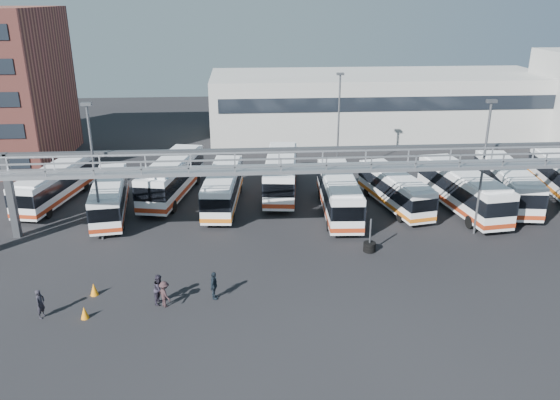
{
  "coord_description": "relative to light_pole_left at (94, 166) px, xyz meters",
  "views": [
    {
      "loc": [
        -5.59,
        -29.88,
        16.93
      ],
      "look_at": [
        -2.92,
        6.0,
        3.51
      ],
      "focal_mm": 35.0,
      "sensor_mm": 36.0,
      "label": 1
    }
  ],
  "objects": [
    {
      "name": "tire_stack",
      "position": [
        19.31,
        -3.5,
        -5.31
      ],
      "size": [
        0.87,
        0.87,
        2.49
      ],
      "color": "black",
      "rests_on": "ground"
    },
    {
      "name": "bus_2",
      "position": [
        4.24,
        8.91,
        -3.78
      ],
      "size": [
        4.97,
        11.89,
        3.52
      ],
      "rotation": [
        0.0,
        0.0,
        -0.2
      ],
      "color": "white",
      "rests_on": "ground"
    },
    {
      "name": "bus_7",
      "position": [
        28.77,
        3.78,
        -3.79
      ],
      "size": [
        4.08,
        11.75,
        3.5
      ],
      "rotation": [
        0.0,
        0.0,
        0.13
      ],
      "color": "white",
      "rests_on": "ground"
    },
    {
      "name": "bus_4",
      "position": [
        14.01,
        9.22,
        -3.78
      ],
      "size": [
        3.99,
        11.8,
        3.51
      ],
      "rotation": [
        0.0,
        0.0,
        -0.12
      ],
      "color": "white",
      "rests_on": "ground"
    },
    {
      "name": "pedestrian_d",
      "position": [
        8.61,
        -9.16,
        -4.86
      ],
      "size": [
        0.66,
        1.09,
        1.74
      ],
      "primitive_type": "imported",
      "rotation": [
        0.0,
        0.0,
        1.33
      ],
      "color": "black",
      "rests_on": "ground"
    },
    {
      "name": "gantry",
      "position": [
        16.0,
        -2.13,
        -0.22
      ],
      "size": [
        51.4,
        5.15,
        7.1
      ],
      "color": "#95989D",
      "rests_on": "ground"
    },
    {
      "name": "bus_8",
      "position": [
        33.25,
        5.21,
        -3.85
      ],
      "size": [
        4.07,
        11.44,
        3.4
      ],
      "rotation": [
        0.0,
        0.0,
        -0.13
      ],
      "color": "white",
      "rests_on": "ground"
    },
    {
      "name": "bus_3",
      "position": [
        8.83,
        6.2,
        -3.95
      ],
      "size": [
        3.43,
        10.76,
        3.21
      ],
      "rotation": [
        0.0,
        0.0,
        -0.09
      ],
      "color": "white",
      "rests_on": "ground"
    },
    {
      "name": "pedestrian_c",
      "position": [
        5.79,
        -9.82,
        -4.92
      ],
      "size": [
        1.1,
        1.19,
        1.61
      ],
      "primitive_type": "imported",
      "rotation": [
        0.0,
        0.0,
        2.22
      ],
      "color": "#2D1E20",
      "rests_on": "ground"
    },
    {
      "name": "warehouse",
      "position": [
        28.0,
        30.0,
        -1.73
      ],
      "size": [
        42.0,
        14.0,
        8.0
      ],
      "primitive_type": "cube",
      "color": "#9E9E99",
      "rests_on": "ground"
    },
    {
      "name": "pedestrian_a",
      "position": [
        -0.97,
        -10.48,
        -4.86
      ],
      "size": [
        0.56,
        0.72,
        1.73
      ],
      "primitive_type": "imported",
      "rotation": [
        0.0,
        0.0,
        1.31
      ],
      "color": "black",
      "rests_on": "ground"
    },
    {
      "name": "bus_6",
      "position": [
        23.36,
        4.94,
        -4.05
      ],
      "size": [
        4.27,
        10.23,
        3.03
      ],
      "rotation": [
        0.0,
        0.0,
        0.2
      ],
      "color": "white",
      "rests_on": "ground"
    },
    {
      "name": "bus_0",
      "position": [
        -5.75,
        8.05,
        -3.98
      ],
      "size": [
        4.44,
        10.68,
        3.16
      ],
      "rotation": [
        0.0,
        0.0,
        -0.2
      ],
      "color": "white",
      "rests_on": "ground"
    },
    {
      "name": "cone_left",
      "position": [
        1.44,
        -10.77,
        -5.37
      ],
      "size": [
        0.57,
        0.57,
        0.72
      ],
      "primitive_type": "cone",
      "rotation": [
        0.0,
        0.0,
        0.3
      ],
      "color": "orange",
      "rests_on": "ground"
    },
    {
      "name": "bus_5",
      "position": [
        18.33,
        3.81,
        -3.87
      ],
      "size": [
        3.09,
        11.19,
        3.36
      ],
      "rotation": [
        0.0,
        0.0,
        -0.05
      ],
      "color": "white",
      "rests_on": "ground"
    },
    {
      "name": "bus_1",
      "position": [
        -0.35,
        4.8,
        -4.01
      ],
      "size": [
        3.72,
        10.48,
        3.11
      ],
      "rotation": [
        0.0,
        0.0,
        0.13
      ],
      "color": "white",
      "rests_on": "ground"
    },
    {
      "name": "cone_right",
      "position": [
        1.35,
        -8.2,
        -5.34
      ],
      "size": [
        0.58,
        0.58,
        0.77
      ],
      "primitive_type": "cone",
      "rotation": [
        0.0,
        0.0,
        -0.21
      ],
      "color": "orange",
      "rests_on": "ground"
    },
    {
      "name": "light_pole_mid",
      "position": [
        28.0,
        -1.0,
        0.0
      ],
      "size": [
        0.7,
        0.35,
        10.21
      ],
      "color": "#4C4F54",
      "rests_on": "ground"
    },
    {
      "name": "light_pole_left",
      "position": [
        0.0,
        0.0,
        0.0
      ],
      "size": [
        0.7,
        0.35,
        10.21
      ],
      "color": "#4C4F54",
      "rests_on": "ground"
    },
    {
      "name": "ground",
      "position": [
        16.0,
        -8.0,
        -5.73
      ],
      "size": [
        140.0,
        140.0,
        0.0
      ],
      "primitive_type": "plane",
      "color": "black",
      "rests_on": "ground"
    },
    {
      "name": "light_pole_back",
      "position": [
        20.0,
        14.0,
        0.0
      ],
      "size": [
        0.7,
        0.35,
        10.21
      ],
      "color": "#4C4F54",
      "rests_on": "ground"
    },
    {
      "name": "pedestrian_b",
      "position": [
        5.46,
        -9.39,
        -4.81
      ],
      "size": [
        0.89,
        1.03,
        1.84
      ],
      "primitive_type": "imported",
      "rotation": [
        0.0,
        0.0,
        1.33
      ],
      "color": "#231F2C",
      "rests_on": "ground"
    }
  ]
}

